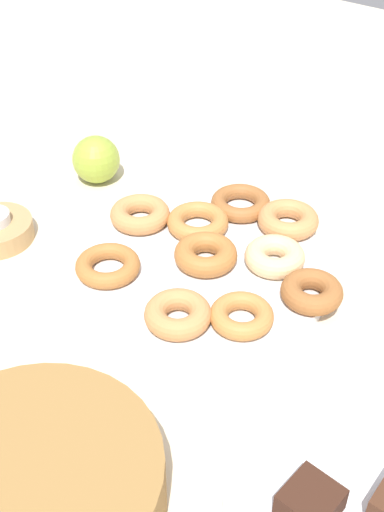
{
  "coord_description": "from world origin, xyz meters",
  "views": [
    {
      "loc": [
        -0.43,
        0.57,
        0.58
      ],
      "look_at": [
        0.0,
        0.03,
        0.05
      ],
      "focal_mm": 46.44,
      "sensor_mm": 36.0,
      "label": 1
    }
  ],
  "objects_px": {
    "donut_4": "(288,220)",
    "donut_9": "(275,256)",
    "donut_5": "(178,314)",
    "donut_1": "(242,316)",
    "donut_3": "(208,256)",
    "basket": "(33,489)",
    "donut_8": "(198,222)",
    "apple": "(96,159)",
    "donut_plate": "(205,267)",
    "cake_plate": "(353,510)",
    "donut_0": "(241,203)",
    "donut_7": "(312,292)",
    "donut_2": "(140,214)",
    "donut_6": "(108,266)",
    "brownie_far": "(310,502)"
  },
  "relations": [
    {
      "from": "basket",
      "to": "donut_7",
      "type": "bearing_deg",
      "value": -98.06
    },
    {
      "from": "donut_4",
      "to": "donut_7",
      "type": "bearing_deg",
      "value": 132.64
    },
    {
      "from": "apple",
      "to": "basket",
      "type": "bearing_deg",
      "value": 129.37
    },
    {
      "from": "donut_7",
      "to": "donut_8",
      "type": "distance_m",
      "value": 0.21
    },
    {
      "from": "donut_0",
      "to": "donut_8",
      "type": "distance_m",
      "value": 0.08
    },
    {
      "from": "donut_3",
      "to": "basket",
      "type": "distance_m",
      "value": 0.4
    },
    {
      "from": "donut_6",
      "to": "cake_plate",
      "type": "distance_m",
      "value": 0.43
    },
    {
      "from": "donut_1",
      "to": "donut_3",
      "type": "height_order",
      "value": "donut_3"
    },
    {
      "from": "donut_8",
      "to": "apple",
      "type": "relative_size",
      "value": 1.15
    },
    {
      "from": "donut_0",
      "to": "basket",
      "type": "xyz_separation_m",
      "value": [
        -0.13,
        0.52,
        0.01
      ]
    },
    {
      "from": "donut_9",
      "to": "brownie_far",
      "type": "xyz_separation_m",
      "value": [
        -0.22,
        0.29,
        -0.0
      ]
    },
    {
      "from": "donut_5",
      "to": "donut_1",
      "type": "bearing_deg",
      "value": -141.83
    },
    {
      "from": "donut_4",
      "to": "basket",
      "type": "distance_m",
      "value": 0.53
    },
    {
      "from": "donut_6",
      "to": "apple",
      "type": "height_order",
      "value": "apple"
    },
    {
      "from": "donut_5",
      "to": "donut_7",
      "type": "xyz_separation_m",
      "value": [
        -0.11,
        -0.14,
        -0.0
      ]
    },
    {
      "from": "donut_1",
      "to": "donut_5",
      "type": "distance_m",
      "value": 0.08
    },
    {
      "from": "donut_plate",
      "to": "donut_1",
      "type": "relative_size",
      "value": 4.36
    },
    {
      "from": "brownie_far",
      "to": "donut_4",
      "type": "bearing_deg",
      "value": -55.57
    },
    {
      "from": "donut_5",
      "to": "donut_6",
      "type": "distance_m",
      "value": 0.14
    },
    {
      "from": "cake_plate",
      "to": "donut_0",
      "type": "bearing_deg",
      "value": -42.53
    },
    {
      "from": "donut_2",
      "to": "donut_5",
      "type": "distance_m",
      "value": 0.22
    },
    {
      "from": "donut_7",
      "to": "basket",
      "type": "height_order",
      "value": "basket"
    },
    {
      "from": "donut_0",
      "to": "donut_1",
      "type": "relative_size",
      "value": 1.14
    },
    {
      "from": "donut_5",
      "to": "donut_9",
      "type": "relative_size",
      "value": 1.01
    },
    {
      "from": "donut_9",
      "to": "brownie_far",
      "type": "relative_size",
      "value": 1.61
    },
    {
      "from": "apple",
      "to": "donut_1",
      "type": "bearing_deg",
      "value": 159.43
    },
    {
      "from": "donut_7",
      "to": "cake_plate",
      "type": "height_order",
      "value": "donut_7"
    },
    {
      "from": "cake_plate",
      "to": "brownie_far",
      "type": "xyz_separation_m",
      "value": [
        0.03,
        0.03,
        0.02
      ]
    },
    {
      "from": "donut_4",
      "to": "cake_plate",
      "type": "height_order",
      "value": "donut_4"
    },
    {
      "from": "donut_2",
      "to": "donut_3",
      "type": "distance_m",
      "value": 0.14
    },
    {
      "from": "donut_2",
      "to": "cake_plate",
      "type": "bearing_deg",
      "value": 154.85
    },
    {
      "from": "donut_plate",
      "to": "cake_plate",
      "type": "xyz_separation_m",
      "value": [
        -0.33,
        0.2,
        -0.0
      ]
    },
    {
      "from": "donut_plate",
      "to": "brownie_far",
      "type": "distance_m",
      "value": 0.38
    },
    {
      "from": "donut_3",
      "to": "brownie_far",
      "type": "relative_size",
      "value": 1.69
    },
    {
      "from": "donut_4",
      "to": "donut_9",
      "type": "height_order",
      "value": "donut_9"
    },
    {
      "from": "donut_6",
      "to": "donut_9",
      "type": "relative_size",
      "value": 1.06
    },
    {
      "from": "donut_8",
      "to": "brownie_far",
      "type": "xyz_separation_m",
      "value": [
        -0.36,
        0.29,
        -0.0
      ]
    },
    {
      "from": "donut_1",
      "to": "donut_7",
      "type": "distance_m",
      "value": 0.1
    },
    {
      "from": "donut_4",
      "to": "donut_8",
      "type": "bearing_deg",
      "value": 39.71
    },
    {
      "from": "donut_1",
      "to": "donut_9",
      "type": "distance_m",
      "value": 0.12
    },
    {
      "from": "donut_4",
      "to": "apple",
      "type": "relative_size",
      "value": 1.14
    },
    {
      "from": "donut_3",
      "to": "apple",
      "type": "height_order",
      "value": "apple"
    },
    {
      "from": "donut_3",
      "to": "basket",
      "type": "height_order",
      "value": "basket"
    },
    {
      "from": "donut_2",
      "to": "donut_4",
      "type": "relative_size",
      "value": 0.99
    },
    {
      "from": "donut_4",
      "to": "cake_plate",
      "type": "bearing_deg",
      "value": 129.97
    },
    {
      "from": "donut_5",
      "to": "basket",
      "type": "bearing_deg",
      "value": 100.24
    },
    {
      "from": "donut_plate",
      "to": "cake_plate",
      "type": "relative_size",
      "value": 1.4
    },
    {
      "from": "donut_1",
      "to": "donut_3",
      "type": "bearing_deg",
      "value": -32.81
    },
    {
      "from": "donut_0",
      "to": "donut_5",
      "type": "xyz_separation_m",
      "value": [
        -0.08,
        0.25,
        0.0
      ]
    },
    {
      "from": "donut_plate",
      "to": "donut_3",
      "type": "distance_m",
      "value": 0.02
    }
  ]
}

